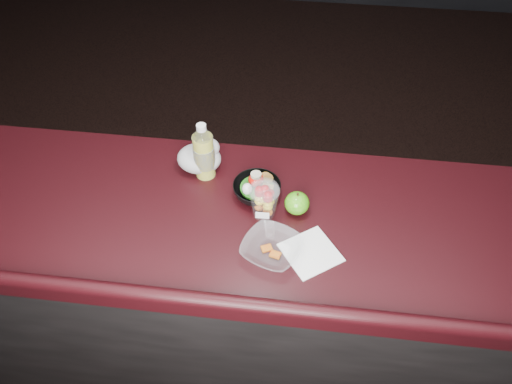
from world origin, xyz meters
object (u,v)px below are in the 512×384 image
green_apple (297,203)px  snack_bowl (256,189)px  lemonade_bottle (204,155)px  takeout_bowl (272,249)px  fruit_cup (264,199)px

green_apple → snack_bowl: bearing=158.4°
lemonade_bottle → takeout_bowl: bearing=-49.9°
fruit_cup → takeout_bowl: bearing=-75.1°
fruit_cup → takeout_bowl: (0.04, -0.16, -0.05)m
lemonade_bottle → fruit_cup: 0.29m
lemonade_bottle → snack_bowl: (0.20, -0.08, -0.07)m
green_apple → snack_bowl: 0.16m
green_apple → takeout_bowl: size_ratio=0.37×
fruit_cup → green_apple: (0.11, 0.03, -0.04)m
fruit_cup → snack_bowl: 0.10m
lemonade_bottle → takeout_bowl: 0.43m
lemonade_bottle → green_apple: lemonade_bottle is taller
green_apple → takeout_bowl: 0.20m
snack_bowl → takeout_bowl: bearing=-72.3°
fruit_cup → snack_bowl: fruit_cup is taller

